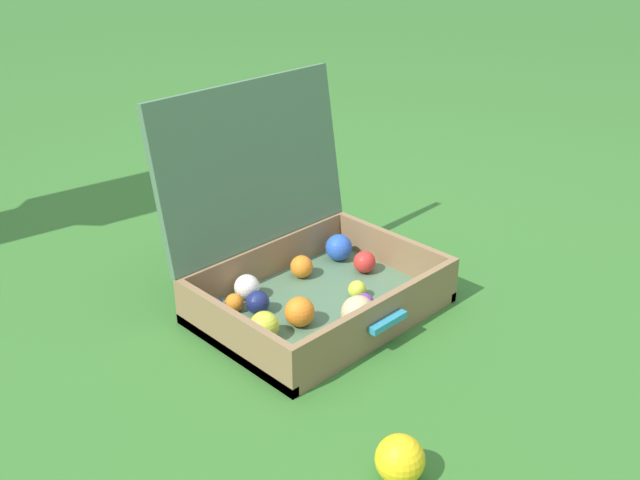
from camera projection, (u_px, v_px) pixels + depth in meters
name	position (u px, v px, depth m)	size (l,w,h in m)	color
ground_plane	(316.00, 318.00, 1.76)	(16.00, 16.00, 0.00)	#336B28
open_suitcase	(300.00, 262.00, 1.78)	(0.56, 0.51, 0.52)	#4C7051
stray_ball_on_grass	(400.00, 459.00, 1.27)	(0.09, 0.09, 0.09)	yellow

